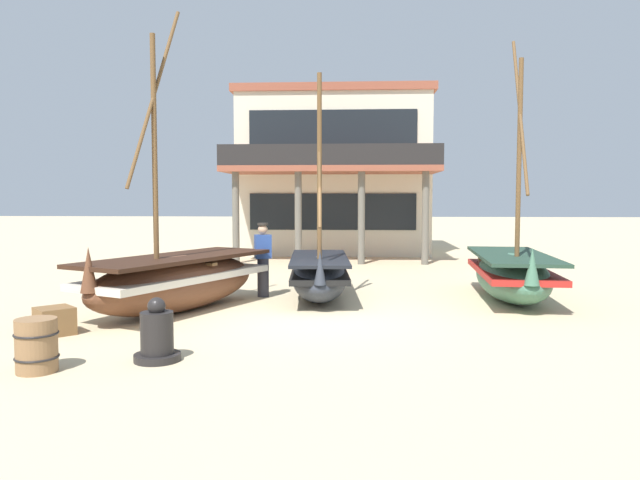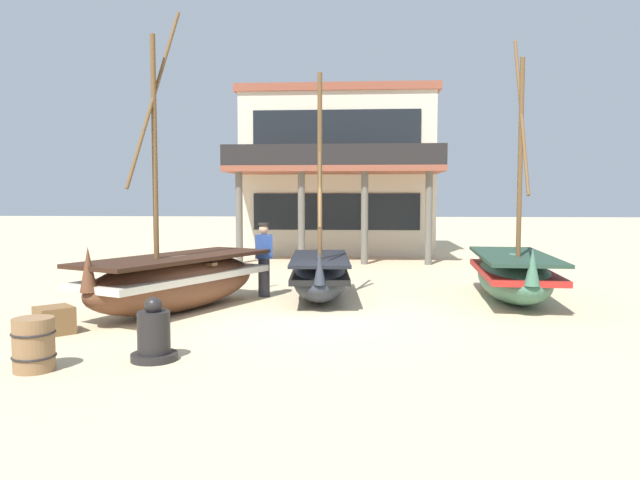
# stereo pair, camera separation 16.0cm
# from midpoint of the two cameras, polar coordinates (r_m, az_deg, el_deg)

# --- Properties ---
(ground_plane) EXTENTS (120.00, 120.00, 0.00)m
(ground_plane) POSITION_cam_midpoint_polar(r_m,az_deg,el_deg) (11.46, -0.70, -7.35)
(ground_plane) COLOR #CCB78E
(fishing_boat_near_left) EXTENTS (1.48, 3.72, 4.88)m
(fishing_boat_near_left) POSITION_cam_midpoint_polar(r_m,az_deg,el_deg) (13.44, -0.41, -3.31)
(fishing_boat_near_left) COLOR #2D333D
(fishing_boat_near_left) RESTS_ON ground
(fishing_boat_centre_large) EXTENTS (3.24, 4.64, 5.89)m
(fishing_boat_centre_large) POSITION_cam_midpoint_polar(r_m,az_deg,el_deg) (12.38, -13.75, -3.70)
(fishing_boat_centre_large) COLOR brown
(fishing_boat_centre_large) RESTS_ON ground
(fishing_boat_far_right) EXTENTS (1.80, 4.35, 5.73)m
(fishing_boat_far_right) POSITION_cam_midpoint_polar(r_m,az_deg,el_deg) (13.99, 17.36, -3.07)
(fishing_boat_far_right) COLOR #427056
(fishing_boat_far_right) RESTS_ON ground
(fisherman_by_hull) EXTENTS (0.42, 0.34, 1.68)m
(fisherman_by_hull) POSITION_cam_midpoint_polar(r_m,az_deg,el_deg) (13.80, -5.73, -1.93)
(fisherman_by_hull) COLOR #33333D
(fisherman_by_hull) RESTS_ON ground
(capstan_winch) EXTENTS (0.64, 0.64, 0.89)m
(capstan_winch) POSITION_cam_midpoint_polar(r_m,az_deg,el_deg) (8.77, -15.64, -8.75)
(capstan_winch) COLOR black
(capstan_winch) RESTS_ON ground
(wooden_barrel) EXTENTS (0.56, 0.56, 0.70)m
(wooden_barrel) POSITION_cam_midpoint_polar(r_m,az_deg,el_deg) (8.78, -25.67, -8.95)
(wooden_barrel) COLOR olive
(wooden_barrel) RESTS_ON ground
(cargo_crate) EXTENTS (0.77, 0.77, 0.46)m
(cargo_crate) POSITION_cam_midpoint_polar(r_m,az_deg,el_deg) (10.99, -24.15, -6.99)
(cargo_crate) COLOR brown
(cargo_crate) RESTS_ON ground
(harbor_building_main) EXTENTS (7.82, 8.11, 6.57)m
(harbor_building_main) POSITION_cam_midpoint_polar(r_m,az_deg,el_deg) (25.42, 1.23, 6.36)
(harbor_building_main) COLOR beige
(harbor_building_main) RESTS_ON ground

